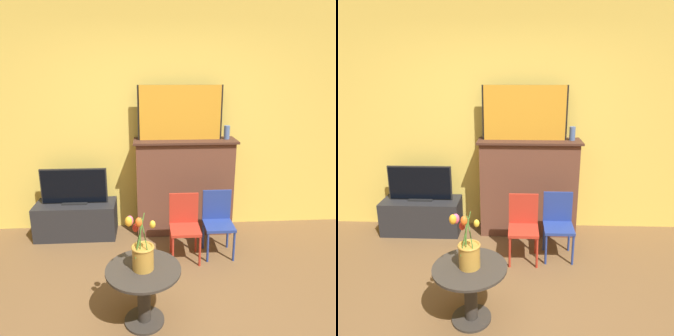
% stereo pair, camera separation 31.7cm
% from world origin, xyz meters
% --- Properties ---
extents(wall_back, '(8.00, 0.06, 2.70)m').
position_xyz_m(wall_back, '(0.00, 2.13, 1.35)').
color(wall_back, '#EAC651').
rests_on(wall_back, ground).
extents(fireplace_mantel, '(1.20, 0.38, 1.16)m').
position_xyz_m(fireplace_mantel, '(0.27, 1.93, 0.59)').
color(fireplace_mantel, brown).
rests_on(fireplace_mantel, ground).
extents(painting, '(0.97, 0.03, 0.62)m').
position_xyz_m(painting, '(0.21, 1.94, 1.47)').
color(painting, black).
rests_on(painting, fireplace_mantel).
extents(mantel_candle, '(0.07, 0.07, 0.16)m').
position_xyz_m(mantel_candle, '(0.76, 1.93, 1.24)').
color(mantel_candle, '#4C6699').
rests_on(mantel_candle, fireplace_mantel).
extents(tv_stand, '(0.94, 0.41, 0.42)m').
position_xyz_m(tv_stand, '(-1.03, 1.88, 0.21)').
color(tv_stand, '#232326').
rests_on(tv_stand, ground).
extents(tv_monitor, '(0.77, 0.12, 0.43)m').
position_xyz_m(tv_monitor, '(-1.03, 1.88, 0.62)').
color(tv_monitor, black).
rests_on(tv_monitor, tv_stand).
extents(chair_red, '(0.31, 0.31, 0.69)m').
position_xyz_m(chair_red, '(0.21, 1.32, 0.40)').
color(chair_red, '#B22D1E').
rests_on(chair_red, ground).
extents(chair_blue, '(0.31, 0.31, 0.69)m').
position_xyz_m(chair_blue, '(0.58, 1.39, 0.40)').
color(chair_blue, navy).
rests_on(chair_blue, ground).
extents(side_table, '(0.58, 0.58, 0.48)m').
position_xyz_m(side_table, '(-0.22, 0.38, 0.32)').
color(side_table, '#332D28').
rests_on(side_table, ground).
extents(vase_tulips, '(0.21, 0.21, 0.48)m').
position_xyz_m(vase_tulips, '(-0.22, 0.37, 0.63)').
color(vase_tulips, '#B78433').
rests_on(vase_tulips, side_table).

